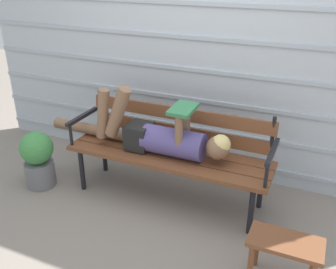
% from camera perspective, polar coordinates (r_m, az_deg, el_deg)
% --- Properties ---
extents(ground_plane, '(12.00, 12.00, 0.00)m').
position_cam_1_polar(ground_plane, '(3.29, -1.28, -11.02)').
color(ground_plane, gray).
extents(house_siding, '(4.60, 0.08, 2.59)m').
position_cam_1_polar(house_siding, '(3.47, 4.40, 14.38)').
color(house_siding, '#B2BCC6').
rests_on(house_siding, ground).
extents(park_bench, '(1.74, 0.49, 0.82)m').
position_cam_1_polar(park_bench, '(3.23, 0.50, -1.83)').
color(park_bench, brown).
rests_on(park_bench, ground).
extents(reclining_person, '(1.73, 0.26, 0.56)m').
position_cam_1_polar(reclining_person, '(3.16, -1.68, -0.13)').
color(reclining_person, '#514784').
extents(footstool, '(0.46, 0.25, 0.35)m').
position_cam_1_polar(footstool, '(2.59, 17.11, -16.20)').
color(footstool, brown).
rests_on(footstool, ground).
extents(potted_plant, '(0.30, 0.30, 0.54)m').
position_cam_1_polar(potted_plant, '(3.65, -18.95, -3.37)').
color(potted_plant, slate).
rests_on(potted_plant, ground).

